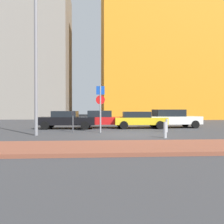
{
  "coord_description": "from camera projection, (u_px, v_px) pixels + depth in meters",
  "views": [
    {
      "loc": [
        -2.08,
        -14.7,
        1.56
      ],
      "look_at": [
        -0.95,
        1.56,
        1.37
      ],
      "focal_mm": 38.65,
      "sensor_mm": 36.0,
      "label": 1
    }
  ],
  "objects": [
    {
      "name": "ground_plane",
      "position": [
        129.0,
        134.0,
        14.82
      ],
      "size": [
        120.0,
        120.0,
        0.0
      ],
      "primitive_type": "plane",
      "color": "#38383A"
    },
    {
      "name": "sidewalk_brick",
      "position": [
        148.0,
        147.0,
        9.48
      ],
      "size": [
        40.0,
        3.21,
        0.14
      ],
      "primitive_type": "cube",
      "color": "brown",
      "rests_on": "ground"
    },
    {
      "name": "parked_car_black",
      "position": [
        67.0,
        120.0,
        19.14
      ],
      "size": [
        4.59,
        2.21,
        1.41
      ],
      "color": "black",
      "rests_on": "ground"
    },
    {
      "name": "parked_car_red",
      "position": [
        103.0,
        119.0,
        19.98
      ],
      "size": [
        4.19,
        1.92,
        1.44
      ],
      "color": "red",
      "rests_on": "ground"
    },
    {
      "name": "parked_car_yellow",
      "position": [
        139.0,
        119.0,
        19.6
      ],
      "size": [
        4.22,
        2.0,
        1.36
      ],
      "color": "gold",
      "rests_on": "ground"
    },
    {
      "name": "parked_car_white",
      "position": [
        172.0,
        118.0,
        20.26
      ],
      "size": [
        4.51,
        2.33,
        1.53
      ],
      "color": "white",
      "rests_on": "ground"
    },
    {
      "name": "parking_sign_post",
      "position": [
        100.0,
        103.0,
        15.94
      ],
      "size": [
        0.6,
        0.1,
        3.11
      ],
      "color": "gray",
      "rests_on": "ground"
    },
    {
      "name": "parking_meter",
      "position": [
        73.0,
        118.0,
        16.26
      ],
      "size": [
        0.18,
        0.14,
        1.44
      ],
      "color": "#4C4C51",
      "rests_on": "ground"
    },
    {
      "name": "street_lamp",
      "position": [
        36.0,
        50.0,
        14.21
      ],
      "size": [
        0.7,
        0.36,
        8.77
      ],
      "color": "gray",
      "rests_on": "ground"
    },
    {
      "name": "traffic_bollard_near",
      "position": [
        165.0,
        130.0,
        12.99
      ],
      "size": [
        0.17,
        0.17,
        0.88
      ],
      "primitive_type": "cylinder",
      "color": "#B7B7BC",
      "rests_on": "ground"
    },
    {
      "name": "traffic_bollard_mid",
      "position": [
        167.0,
        125.0,
        16.41
      ],
      "size": [
        0.14,
        0.14,
        0.9
      ],
      "primitive_type": "cylinder",
      "color": "#B7B7BC",
      "rests_on": "ground"
    },
    {
      "name": "building_colorful_midrise",
      "position": [
        156.0,
        48.0,
        43.39
      ],
      "size": [
        19.56,
        17.52,
        25.26
      ],
      "primitive_type": "cube",
      "color": "orange",
      "rests_on": "ground"
    },
    {
      "name": "building_under_construction",
      "position": [
        33.0,
        55.0,
        41.23
      ],
      "size": [
        12.2,
        10.19,
        21.84
      ],
      "primitive_type": "cube",
      "color": "gray",
      "rests_on": "ground"
    }
  ]
}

